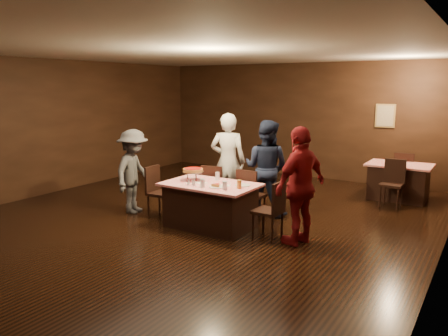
{
  "coord_description": "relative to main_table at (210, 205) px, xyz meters",
  "views": [
    {
      "loc": [
        4.53,
        -5.95,
        2.41
      ],
      "look_at": [
        0.55,
        0.36,
        1.0
      ],
      "focal_mm": 35.0,
      "sensor_mm": 36.0,
      "label": 1
    }
  ],
  "objects": [
    {
      "name": "pizza_stand",
      "position": [
        -0.4,
        0.05,
        0.57
      ],
      "size": [
        0.38,
        0.38,
        0.22
      ],
      "color": "black",
      "rests_on": "main_table"
    },
    {
      "name": "condiments",
      "position": [
        -0.18,
        -0.28,
        0.43
      ],
      "size": [
        0.17,
        0.1,
        0.09
      ],
      "color": "silver",
      "rests_on": "main_table"
    },
    {
      "name": "diner_red_shirt",
      "position": [
        1.61,
        0.08,
        0.53
      ],
      "size": [
        0.72,
        1.15,
        1.82
      ],
      "primitive_type": "imported",
      "rotation": [
        0.0,
        0.0,
        -1.85
      ],
      "color": "maroon",
      "rests_on": "ground"
    },
    {
      "name": "chair_far_left",
      "position": [
        -0.4,
        0.75,
        0.09
      ],
      "size": [
        0.51,
        0.51,
        0.95
      ],
      "primitive_type": "cube",
      "rotation": [
        0.0,
        0.0,
        3.37
      ],
      "color": "black",
      "rests_on": "ground"
    },
    {
      "name": "plate_empty",
      "position": [
        0.55,
        0.15,
        0.39
      ],
      "size": [
        0.25,
        0.25,
        0.01
      ],
      "primitive_type": "cylinder",
      "color": "white",
      "rests_on": "main_table"
    },
    {
      "name": "chair_back_near",
      "position": [
        2.36,
        3.02,
        0.09
      ],
      "size": [
        0.44,
        0.44,
        0.95
      ],
      "primitive_type": "cube",
      "rotation": [
        0.0,
        0.0,
        -0.04
      ],
      "color": "black",
      "rests_on": "ground"
    },
    {
      "name": "chair_far_right",
      "position": [
        0.4,
        0.75,
        0.09
      ],
      "size": [
        0.44,
        0.44,
        0.95
      ],
      "primitive_type": "cube",
      "rotation": [
        0.0,
        0.0,
        3.1
      ],
      "color": "black",
      "rests_on": "ground"
    },
    {
      "name": "napkin_center",
      "position": [
        0.3,
        -0.0,
        0.39
      ],
      "size": [
        0.19,
        0.19,
        0.01
      ],
      "primitive_type": "cube",
      "rotation": [
        0.0,
        0.0,
        0.21
      ],
      "color": "white",
      "rests_on": "main_table"
    },
    {
      "name": "back_table",
      "position": [
        2.36,
        3.72,
        0.0
      ],
      "size": [
        1.3,
        0.9,
        0.77
      ],
      "primitive_type": "cube",
      "color": "red",
      "rests_on": "ground"
    },
    {
      "name": "plate_with_slice",
      "position": [
        0.25,
        -0.18,
        0.41
      ],
      "size": [
        0.25,
        0.25,
        0.06
      ],
      "color": "white",
      "rests_on": "main_table"
    },
    {
      "name": "glass_amber",
      "position": [
        0.6,
        -0.05,
        0.46
      ],
      "size": [
        0.08,
        0.08,
        0.14
      ],
      "primitive_type": "cylinder",
      "color": "#BF7F26",
      "rests_on": "main_table"
    },
    {
      "name": "glass_front_left",
      "position": [
        0.05,
        -0.3,
        0.46
      ],
      "size": [
        0.08,
        0.08,
        0.14
      ],
      "primitive_type": "cylinder",
      "color": "silver",
      "rests_on": "main_table"
    },
    {
      "name": "glass_front_right",
      "position": [
        0.45,
        -0.25,
        0.46
      ],
      "size": [
        0.08,
        0.08,
        0.14
      ],
      "primitive_type": "cylinder",
      "color": "silver",
      "rests_on": "main_table"
    },
    {
      "name": "glass_back",
      "position": [
        -0.05,
        0.3,
        0.46
      ],
      "size": [
        0.08,
        0.08,
        0.14
      ],
      "primitive_type": "cylinder",
      "color": "silver",
      "rests_on": "main_table"
    },
    {
      "name": "diner_navy_hoodie",
      "position": [
        0.46,
        1.18,
        0.51
      ],
      "size": [
        0.91,
        0.73,
        1.79
      ],
      "primitive_type": "imported",
      "rotation": [
        0.0,
        0.0,
        3.2
      ],
      "color": "#141B32",
      "rests_on": "ground"
    },
    {
      "name": "chair_back_far",
      "position": [
        2.36,
        4.32,
        0.09
      ],
      "size": [
        0.44,
        0.44,
        0.95
      ],
      "primitive_type": "cube",
      "rotation": [
        0.0,
        0.0,
        3.18
      ],
      "color": "black",
      "rests_on": "ground"
    },
    {
      "name": "chair_end_left",
      "position": [
        -1.1,
        -0.0,
        0.09
      ],
      "size": [
        0.45,
        0.45,
        0.95
      ],
      "primitive_type": "cube",
      "rotation": [
        0.0,
        0.0,
        1.64
      ],
      "color": "black",
      "rests_on": "ground"
    },
    {
      "name": "chair_end_right",
      "position": [
        1.1,
        -0.0,
        0.09
      ],
      "size": [
        0.43,
        0.43,
        0.95
      ],
      "primitive_type": "cube",
      "rotation": [
        0.0,
        0.0,
        -1.6
      ],
      "color": "black",
      "rests_on": "ground"
    },
    {
      "name": "napkin_left",
      "position": [
        -0.15,
        -0.05,
        0.39
      ],
      "size": [
        0.21,
        0.21,
        0.01
      ],
      "primitive_type": "cube",
      "rotation": [
        0.0,
        0.0,
        -0.35
      ],
      "color": "white",
      "rests_on": "main_table"
    },
    {
      "name": "diner_grey_knit",
      "position": [
        -1.74,
        -0.04,
        0.42
      ],
      "size": [
        0.83,
        1.15,
        1.61
      ],
      "primitive_type": "imported",
      "rotation": [
        0.0,
        0.0,
        1.82
      ],
      "color": "#4D4E51",
      "rests_on": "ground"
    },
    {
      "name": "room",
      "position": [
        -0.46,
        -0.05,
        1.75
      ],
      "size": [
        10.0,
        10.04,
        3.02
      ],
      "color": "black",
      "rests_on": "ground"
    },
    {
      "name": "main_table",
      "position": [
        0.0,
        0.0,
        0.0
      ],
      "size": [
        1.6,
        1.0,
        0.77
      ],
      "primitive_type": "cube",
      "color": "red",
      "rests_on": "ground"
    },
    {
      "name": "diner_white_jacket",
      "position": [
        -0.34,
        1.13,
        0.57
      ],
      "size": [
        0.81,
        0.67,
        1.9
      ],
      "primitive_type": "imported",
      "rotation": [
        0.0,
        0.0,
        3.5
      ],
      "color": "silver",
      "rests_on": "ground"
    }
  ]
}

